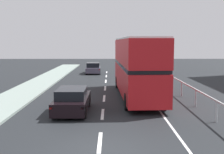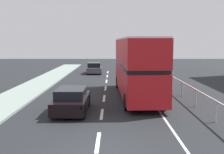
% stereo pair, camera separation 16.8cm
% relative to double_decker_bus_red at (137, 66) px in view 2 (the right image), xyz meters
% --- Properties ---
extents(ground_plane, '(74.52, 120.00, 0.10)m').
position_rel_double_decker_bus_red_xyz_m(ground_plane, '(-2.36, -10.53, -2.36)').
color(ground_plane, black).
extents(lane_paint_markings, '(3.48, 46.00, 0.01)m').
position_rel_double_decker_bus_red_xyz_m(lane_paint_markings, '(-0.41, -2.07, -2.31)').
color(lane_paint_markings, silver).
rests_on(lane_paint_markings, ground).
extents(bridge_side_railing, '(0.10, 42.00, 1.11)m').
position_rel_double_decker_bus_red_xyz_m(bridge_side_railing, '(3.42, -1.53, -1.42)').
color(bridge_side_railing, '#AEB4B6').
rests_on(bridge_side_railing, ground).
extents(double_decker_bus_red, '(2.89, 11.48, 4.32)m').
position_rel_double_decker_bus_red_xyz_m(double_decker_bus_red, '(0.00, 0.00, 0.00)').
color(double_decker_bus_red, '#B4161B').
rests_on(double_decker_bus_red, ground).
extents(hatchback_car_near, '(1.86, 4.37, 1.41)m').
position_rel_double_decker_bus_red_xyz_m(hatchback_car_near, '(-4.12, -4.61, -1.63)').
color(hatchback_car_near, black).
rests_on(hatchback_car_near, ground).
extents(sedan_car_ahead, '(2.00, 4.19, 1.41)m').
position_rel_double_decker_bus_red_xyz_m(sedan_car_ahead, '(-4.11, 16.09, -1.64)').
color(sedan_car_ahead, '#4B4558').
rests_on(sedan_car_ahead, ground).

